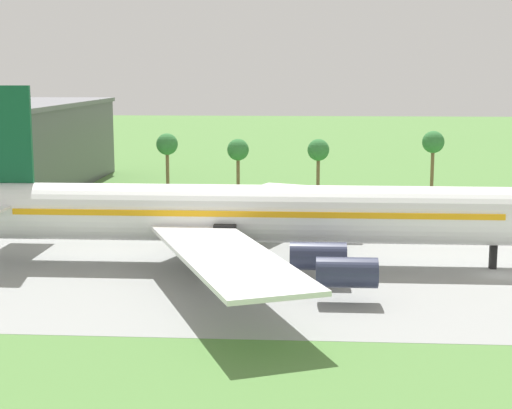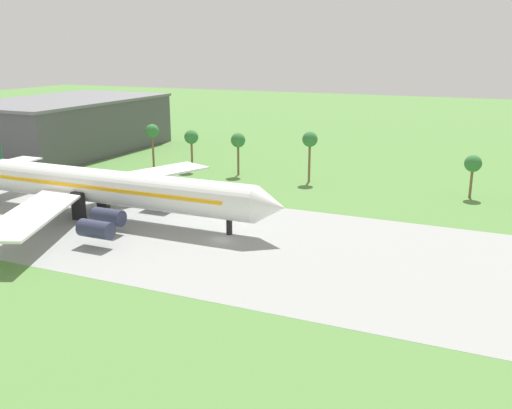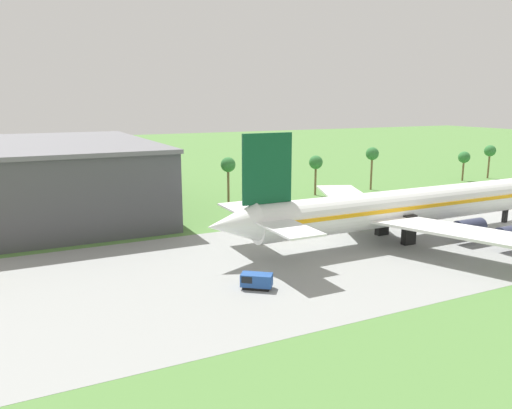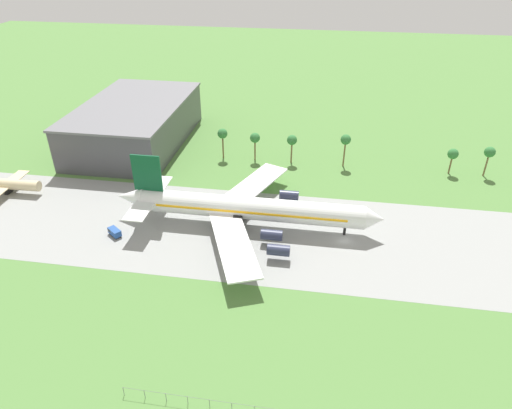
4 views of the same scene
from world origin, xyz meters
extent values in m
plane|color=#517F3D|center=(0.00, 0.00, 0.00)|extent=(600.00, 600.00, 0.00)
cube|color=gray|center=(0.00, 0.00, 0.01)|extent=(320.00, 44.00, 0.02)
cylinder|color=white|center=(-26.33, 2.91, 5.90)|extent=(62.41, 6.40, 6.40)
cone|color=white|center=(7.44, 2.91, 5.90)|extent=(5.12, 6.27, 6.27)
cube|color=#EFA314|center=(-26.33, 2.91, 6.38)|extent=(53.05, 6.53, 0.64)
cube|color=white|center=(-28.26, -12.26, 4.78)|extent=(19.07, 31.24, 0.44)
cube|color=white|center=(-28.26, 18.07, 4.78)|extent=(19.07, 31.24, 0.44)
cylinder|color=#2D334C|center=(-19.48, -4.77, 2.94)|extent=(5.76, 2.88, 2.88)
cylinder|color=#2D334C|center=(-16.90, -11.17, 2.94)|extent=(5.76, 2.88, 2.88)
cylinder|color=#2D334C|center=(-19.48, 10.59, 2.94)|extent=(5.76, 2.88, 2.88)
cylinder|color=#2D334C|center=(-16.90, 16.99, 2.94)|extent=(5.76, 2.88, 2.88)
cube|color=black|center=(-0.12, 2.91, 2.63)|extent=(0.70, 0.90, 5.26)
cube|color=black|center=(-29.45, -0.61, 2.63)|extent=(2.40, 1.20, 5.26)
cube|color=black|center=(-29.45, 6.43, 2.63)|extent=(2.40, 1.20, 5.26)
cube|color=#47474C|center=(-80.51, 54.28, 7.58)|extent=(36.00, 60.00, 15.16)
cube|color=slate|center=(-80.51, 54.28, 15.56)|extent=(36.72, 61.20, 0.80)
cylinder|color=brown|center=(-43.93, 45.82, 4.49)|extent=(0.56, 0.56, 8.98)
sphere|color=#337538|center=(-43.93, 45.82, 9.58)|extent=(3.60, 3.60, 3.60)
cylinder|color=brown|center=(-18.85, 45.82, 4.09)|extent=(0.56, 0.56, 8.18)
sphere|color=#337538|center=(-18.85, 45.82, 8.78)|extent=(3.60, 3.60, 3.60)
cylinder|color=brown|center=(-0.27, 45.82, 4.79)|extent=(0.56, 0.56, 9.59)
sphere|color=#337538|center=(-0.27, 45.82, 10.19)|extent=(3.60, 3.60, 3.60)
cylinder|color=brown|center=(-32.10, 45.82, 4.07)|extent=(0.56, 0.56, 8.13)
sphere|color=#337538|center=(-32.10, 45.82, 8.73)|extent=(3.60, 3.60, 3.60)
cylinder|color=brown|center=(35.81, 45.82, 3.40)|extent=(0.56, 0.56, 6.79)
sphere|color=#337538|center=(35.81, 45.82, 7.39)|extent=(3.60, 3.60, 3.60)
camera|label=1|loc=(-20.75, -82.74, 21.55)|focal=55.00mm
camera|label=2|loc=(41.43, -80.07, 31.19)|focal=40.00mm
camera|label=3|loc=(-90.65, -64.43, 24.89)|focal=35.00mm
camera|label=4|loc=(-7.99, -103.49, 72.76)|focal=32.00mm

